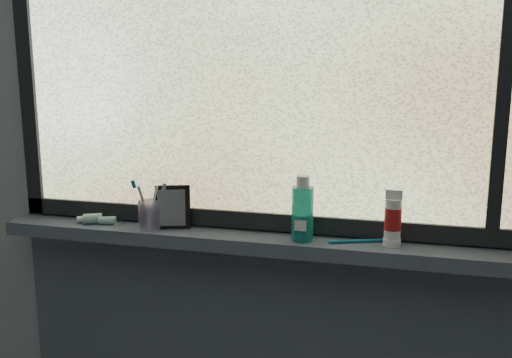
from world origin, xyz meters
The scene contains 12 objects.
wall_back centered at (0.00, 1.30, 1.25)m, with size 3.00×0.01×2.50m, color #9EA3A8.
windowsill centered at (0.00, 1.23, 1.00)m, with size 1.62×0.14×0.04m, color #495062.
window_pane centered at (0.00, 1.28, 1.53)m, with size 1.50×0.01×1.00m, color silver.
frame_bottom centered at (0.00, 1.28, 1.05)m, with size 1.60×0.03×0.05m, color black.
frame_left centered at (-0.78, 1.28, 1.53)m, with size 0.05×0.03×1.10m, color black.
frame_mullion centered at (0.60, 1.28, 1.53)m, with size 0.04×0.03×1.00m, color black.
vanity_mirror centered at (-0.29, 1.24, 1.08)m, with size 0.10×0.05×0.13m, color black.
toothpaste_tube centered at (-0.52, 1.22, 1.04)m, with size 0.18×0.04×0.03m, color silver, non-canonical shape.
toothbrush_cup centered at (-0.35, 1.21, 1.06)m, with size 0.07×0.07×0.09m, color #ACA0D4.
toothbrush_lying centered at (0.26, 1.23, 1.03)m, with size 0.21×0.02×0.01m, color #0D6279, non-canonical shape.
mouthwash_bottle centered at (0.11, 1.21, 1.11)m, with size 0.06×0.06×0.15m, color teal.
cream_tube centered at (0.35, 1.23, 1.10)m, with size 0.04×0.04×0.11m, color silver.
Camera 1 is at (0.37, -0.28, 1.50)m, focal length 40.00 mm.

